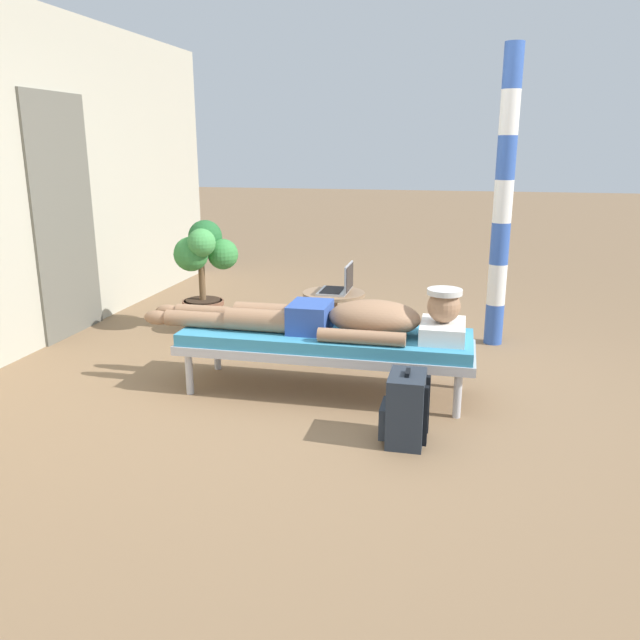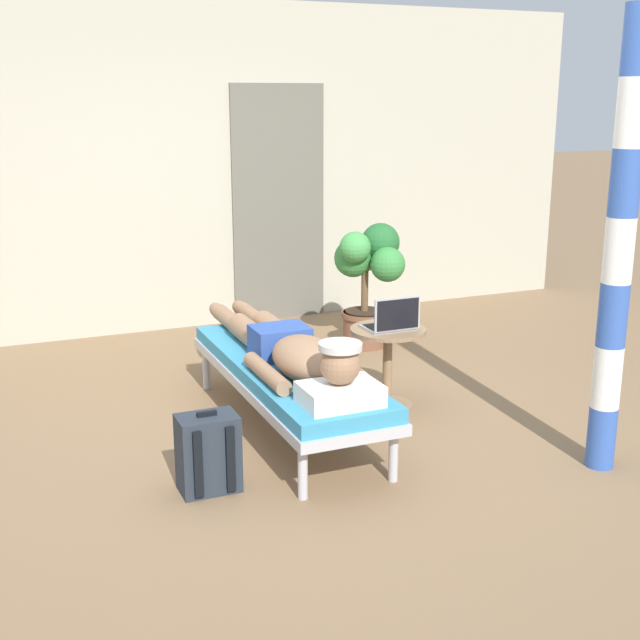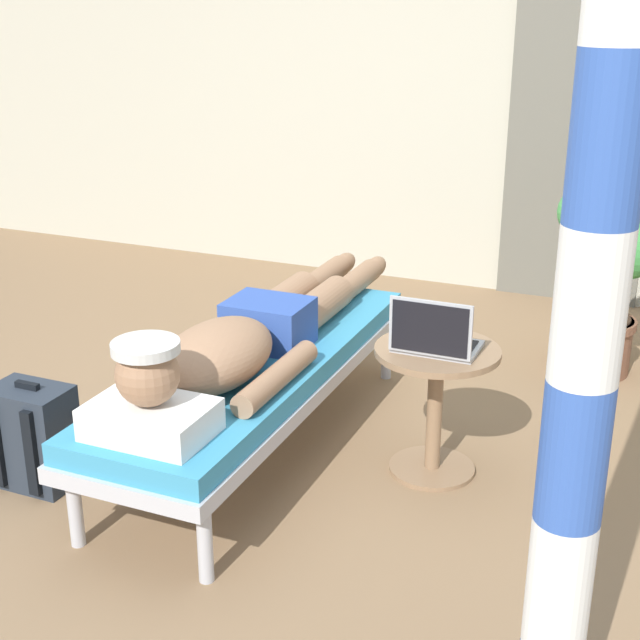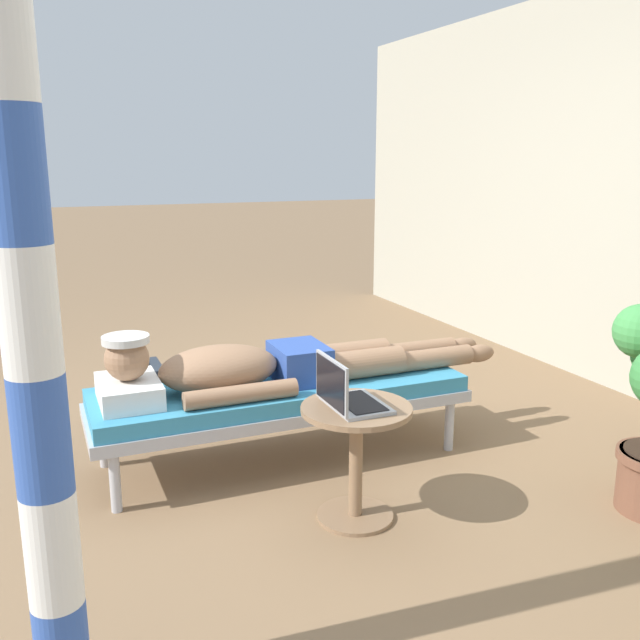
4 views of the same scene
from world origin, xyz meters
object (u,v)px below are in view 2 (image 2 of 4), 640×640
Objects in this scene: lounge_chair at (287,374)px; potted_plant at (368,275)px; laptop at (392,321)px; porch_post at (619,250)px; person_reclining at (292,350)px; backpack at (208,453)px; side_table at (388,354)px.

lounge_chair is 2.00× the size of potted_plant.
porch_post is at bearing -61.43° from laptop.
person_reclining is 1.89m from potted_plant.
potted_plant is (1.86, 1.96, 0.39)m from backpack.
laptop is 0.13× the size of porch_post.
lounge_chair is at bearing 42.38° from backpack.
person_reclining is at bearing -90.00° from lounge_chair.
potted_plant is at bearing 50.40° from person_reclining.
lounge_chair is 0.90m from backpack.
person_reclining is 7.00× the size of laptop.
side_table is (0.72, 0.18, -0.16)m from person_reclining.
backpack is (-0.65, -0.50, -0.32)m from person_reclining.
porch_post is at bearing -86.20° from potted_plant.
potted_plant is at bearing 46.51° from backpack.
porch_post is (0.65, -1.24, 0.83)m from side_table.
laptop is 1.56m from backpack.
backpack reaches higher than lounge_chair.
potted_plant is at bearing 48.53° from lounge_chair.
backpack is (-1.37, -0.64, -0.39)m from laptop.
side_table is 1.38m from potted_plant.
lounge_chair is 4.62× the size of backpack.
laptop is 1.41m from potted_plant.
backpack is 0.43× the size of potted_plant.
potted_plant is 0.41× the size of porch_post.
lounge_chair is at bearing -131.47° from potted_plant.
laptop is (0.72, 0.13, 0.06)m from person_reclining.
person_reclining is at bearing -165.61° from side_table.
lounge_chair is 0.83× the size of porch_post.
laptop reaches higher than side_table.
person_reclining is 1.85m from porch_post.
side_table is 1.69× the size of laptop.
potted_plant reaches higher than laptop.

